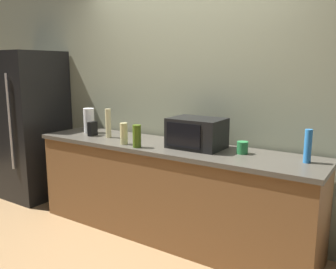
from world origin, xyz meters
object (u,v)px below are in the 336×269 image
Objects in this scene: cordless_phone at (93,129)px; mug_green at (242,148)px; bottle_olive_oil at (137,136)px; microwave at (197,133)px; bottle_vinegar at (124,134)px; refrigerator at (31,125)px; bottle_hand_soap at (108,123)px; paper_towel_roll at (89,121)px; bottle_spray_cleaner at (308,146)px.

mug_green is at bearing -1.93° from cordless_phone.
microwave is at bearing 31.79° from bottle_olive_oil.
microwave is 2.36× the size of bottle_vinegar.
refrigerator is 12.00× the size of cordless_phone.
bottle_hand_soap reaches higher than mug_green.
bottle_vinegar is (0.71, -0.25, -0.03)m from paper_towel_roll.
bottle_spray_cleaner reaches higher than bottle_olive_oil.
mug_green is at bearing 1.36° from refrigerator.
cordless_phone is 2.15m from bottle_spray_cleaner.
cordless_phone is 0.58× the size of bottle_spray_cleaner.
paper_towel_roll is 0.91× the size of bottle_hand_soap.
mug_green is at bearing 4.11° from bottle_hand_soap.
paper_towel_roll is at bearing 179.91° from microwave.
microwave is 0.44m from mug_green.
cordless_phone is at bearing -2.90° from refrigerator.
paper_towel_roll is 1.80× the size of cordless_phone.
bottle_hand_soap is at bearing -176.97° from bottle_spray_cleaner.
paper_towel_roll is 0.20m from cordless_phone.
bottle_spray_cleaner is at bearing -2.95° from cordless_phone.
microwave and paper_towel_roll have the same top height.
cordless_phone is at bearing -176.70° from bottle_spray_cleaner.
microwave is 1.85× the size of bottle_spray_cleaner.
bottle_vinegar is at bearing -19.32° from paper_towel_roll.
mug_green is at bearing 0.49° from paper_towel_roll.
bottle_vinegar is at bearing -6.76° from refrigerator.
microwave is 2.33× the size of bottle_olive_oil.
refrigerator is 1.14m from cordless_phone.
refrigerator reaches higher than bottle_olive_oil.
mug_green is (2.76, 0.07, 0.05)m from refrigerator.
bottle_olive_oil is (0.74, -0.18, 0.03)m from cordless_phone.
mug_green is (1.42, 0.10, -0.10)m from bottle_hand_soap.
microwave is at bearing 4.88° from bottle_hand_soap.
microwave is (2.33, 0.05, 0.13)m from refrigerator.
refrigerator reaches higher than microwave.
paper_towel_roll reaches higher than cordless_phone.
mug_green is at bearing 13.90° from bottle_vinegar.
bottle_olive_oil is at bearing -19.84° from cordless_phone.
bottle_hand_soap is (-0.53, 0.20, 0.04)m from bottle_olive_oil.
bottle_hand_soap is 1.14× the size of bottle_spray_cleaner.
bottle_spray_cleaner reaches higher than bottle_vinegar.
refrigerator is at bearing -178.82° from microwave.
microwave is at bearing -177.68° from mug_green.
microwave reaches higher than cordless_phone.
bottle_olive_oil is (1.87, -0.24, 0.10)m from refrigerator.
paper_towel_roll is 1.33× the size of bottle_vinegar.
bottle_hand_soap is at bearing -1.56° from refrigerator.
bottle_olive_oil is 1.99× the size of mug_green.
microwave is 3.20× the size of cordless_phone.
bottle_hand_soap is 1.46× the size of bottle_vinegar.
microwave reaches higher than bottle_vinegar.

